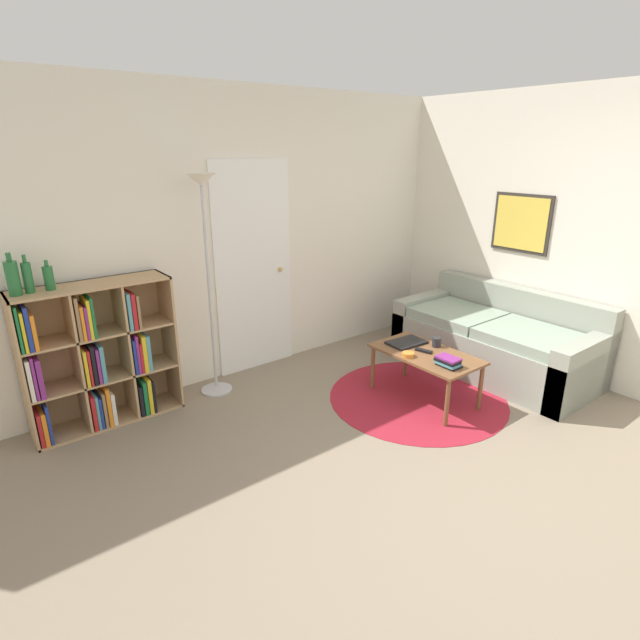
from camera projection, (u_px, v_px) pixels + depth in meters
The scene contains 16 objects.
ground_plane at pixel (493, 514), 2.99m from camera, with size 14.00×14.00×0.00m, color gray.
wall_back at pixel (249, 237), 4.62m from camera, with size 7.46×0.11×2.60m.
wall_right at pixel (521, 231), 4.89m from camera, with size 0.08×5.73×2.60m.
rug at pixel (417, 398), 4.37m from camera, with size 1.53×1.53×0.01m.
bookshelf at pixel (97, 359), 3.84m from camera, with size 1.11×0.34×1.13m.
floor_lamp at pixel (205, 228), 4.03m from camera, with size 0.28×0.28×1.89m.
couch at pixel (497, 341), 4.87m from camera, with size 0.88×1.87×0.78m.
coffee_table at pixel (426, 358), 4.24m from camera, with size 0.51×0.91×0.43m.
laptop at pixel (406, 342), 4.42m from camera, with size 0.34×0.24×0.02m.
bowl at pixel (408, 355), 4.14m from camera, with size 0.10×0.10×0.04m.
book_stack_on_table at pixel (448, 362), 3.96m from camera, with size 0.13×0.19×0.08m.
cup at pixel (437, 342), 4.34m from camera, with size 0.08×0.08×0.08m.
remote at pixel (424, 351), 4.24m from camera, with size 0.08×0.15×0.02m.
bottle_left at pixel (13, 278), 3.34m from camera, with size 0.08×0.08×0.29m.
bottle_middle at pixel (28, 277), 3.41m from camera, with size 0.06×0.06×0.27m.
bottle_right at pixel (49, 278), 3.48m from camera, with size 0.07×0.07×0.21m.
Camera 1 is at (-2.32, -1.29, 2.08)m, focal length 28.00 mm.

